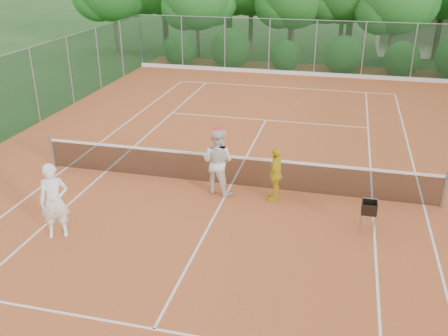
# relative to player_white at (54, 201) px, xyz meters

# --- Properties ---
(ground) EXTENTS (120.00, 120.00, 0.00)m
(ground) POSITION_rel_player_white_xyz_m (3.50, 3.80, -0.97)
(ground) COLOR #204619
(ground) RESTS_ON ground
(clay_court) EXTENTS (18.00, 36.00, 0.02)m
(clay_court) POSITION_rel_player_white_xyz_m (3.50, 3.80, -0.96)
(clay_court) COLOR #BA592B
(clay_court) RESTS_ON ground
(club_building) EXTENTS (8.00, 5.00, 3.00)m
(club_building) POSITION_rel_player_white_xyz_m (12.50, 27.80, 0.53)
(club_building) COLOR beige
(club_building) RESTS_ON ground
(tennis_net) EXTENTS (11.97, 0.10, 1.10)m
(tennis_net) POSITION_rel_player_white_xyz_m (3.50, 3.80, -0.44)
(tennis_net) COLOR gray
(tennis_net) RESTS_ON clay_court
(player_white) EXTENTS (0.82, 0.73, 1.90)m
(player_white) POSITION_rel_player_white_xyz_m (0.00, 0.00, 0.00)
(player_white) COLOR white
(player_white) RESTS_ON clay_court
(player_center_grp) EXTENTS (1.10, 0.95, 1.99)m
(player_center_grp) POSITION_rel_player_white_xyz_m (3.23, 3.24, 0.04)
(player_center_grp) COLOR silver
(player_center_grp) RESTS_ON clay_court
(player_yellow) EXTENTS (0.39, 0.92, 1.56)m
(player_yellow) POSITION_rel_player_white_xyz_m (4.91, 3.21, -0.17)
(player_yellow) COLOR gold
(player_yellow) RESTS_ON clay_court
(ball_hopper) EXTENTS (0.35, 0.35, 0.81)m
(ball_hopper) POSITION_rel_player_white_xyz_m (7.41, 2.02, -0.30)
(ball_hopper) COLOR gray
(ball_hopper) RESTS_ON clay_court
(stray_ball_a) EXTENTS (0.07, 0.07, 0.07)m
(stray_ball_a) POSITION_rel_player_white_xyz_m (4.39, 12.70, -0.92)
(stray_ball_a) COLOR yellow
(stray_ball_a) RESTS_ON clay_court
(stray_ball_b) EXTENTS (0.07, 0.07, 0.07)m
(stray_ball_b) POSITION_rel_player_white_xyz_m (3.86, 15.11, -0.92)
(stray_ball_b) COLOR gold
(stray_ball_b) RESTS_ON clay_court
(stray_ball_c) EXTENTS (0.07, 0.07, 0.07)m
(stray_ball_c) POSITION_rel_player_white_xyz_m (4.54, 12.87, -0.92)
(stray_ball_c) COLOR #D9EA36
(stray_ball_c) RESTS_ON clay_court
(court_markings) EXTENTS (11.03, 23.83, 0.01)m
(court_markings) POSITION_rel_player_white_xyz_m (3.50, 3.80, -0.95)
(court_markings) COLOR white
(court_markings) RESTS_ON clay_court
(fence_back) EXTENTS (18.07, 0.07, 3.00)m
(fence_back) POSITION_rel_player_white_xyz_m (3.50, 18.80, 0.55)
(fence_back) COLOR #19381E
(fence_back) RESTS_ON clay_court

